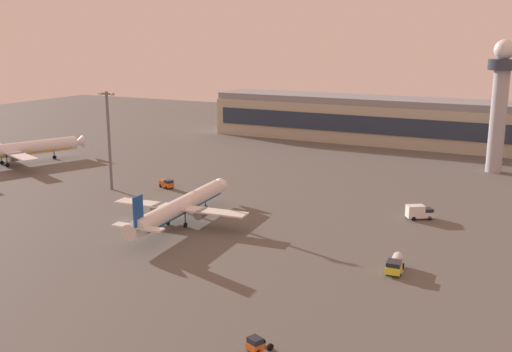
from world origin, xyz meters
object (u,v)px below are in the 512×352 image
object	(u,v)px
fuel_truck	(395,264)
pushback_tug	(256,345)
maintenance_van	(167,184)
airplane_far_stand	(11,151)
control_tower	(500,97)
apron_light_east	(109,134)
airplane_near_gate	(181,206)
catering_truck	(419,212)

from	to	relation	value
fuel_truck	pushback_tug	world-z (taller)	fuel_truck
maintenance_van	airplane_far_stand	bearing A→B (deg)	-72.42
control_tower	apron_light_east	bearing A→B (deg)	-141.64
maintenance_van	pushback_tug	distance (m)	84.81
airplane_near_gate	maintenance_van	size ratio (longest dim) A/B	8.42
pushback_tug	apron_light_east	bearing A→B (deg)	-15.20
catering_truck	apron_light_east	bearing A→B (deg)	-115.41
maintenance_van	apron_light_east	size ratio (longest dim) A/B	0.18
control_tower	catering_truck	size ratio (longest dim) A/B	6.21
control_tower	airplane_near_gate	xyz separation A→B (m)	(-52.11, -81.98, -17.86)
control_tower	fuel_truck	bearing A→B (deg)	-93.84
airplane_near_gate	airplane_far_stand	world-z (taller)	airplane_far_stand
pushback_tug	apron_light_east	world-z (taller)	apron_light_east
airplane_near_gate	apron_light_east	world-z (taller)	apron_light_east
airplane_far_stand	fuel_truck	world-z (taller)	airplane_far_stand
maintenance_van	apron_light_east	xyz separation A→B (m)	(-11.60, -7.63, 13.10)
control_tower	pushback_tug	size ratio (longest dim) A/B	10.56
control_tower	apron_light_east	xyz separation A→B (m)	(-84.04, -66.52, -7.30)
pushback_tug	apron_light_east	distance (m)	89.24
maintenance_van	fuel_truck	bearing A→B (deg)	85.98
pushback_tug	apron_light_east	size ratio (longest dim) A/B	0.14
control_tower	maintenance_van	xyz separation A→B (m)	(-72.44, -58.89, -20.40)
airplane_near_gate	airplane_far_stand	xyz separation A→B (m)	(-78.84, 24.55, 0.72)
fuel_truck	catering_truck	size ratio (longest dim) A/B	1.08
maintenance_van	catering_truck	world-z (taller)	catering_truck
catering_truck	pushback_tug	distance (m)	65.06
control_tower	airplane_far_stand	world-z (taller)	control_tower
control_tower	apron_light_east	size ratio (longest dim) A/B	1.50
airplane_near_gate	airplane_far_stand	size ratio (longest dim) A/B	0.87
airplane_far_stand	catering_truck	size ratio (longest dim) A/B	7.30
fuel_truck	control_tower	bearing A→B (deg)	-99.33
airplane_far_stand	pushback_tug	size ratio (longest dim) A/B	12.43
maintenance_van	pushback_tug	xyz separation A→B (m)	(58.07, -61.80, -0.11)
airplane_far_stand	pushback_tug	distance (m)	132.68
airplane_far_stand	maintenance_van	bearing A→B (deg)	19.87
apron_light_east	pushback_tug	bearing A→B (deg)	-37.86
control_tower	airplane_near_gate	bearing A→B (deg)	-122.44
airplane_far_stand	airplane_near_gate	bearing A→B (deg)	4.00
maintenance_van	fuel_truck	xyz separation A→B (m)	(66.58, -28.29, 0.19)
control_tower	pushback_tug	xyz separation A→B (m)	(-14.37, -120.69, -20.51)
airplane_far_stand	catering_truck	bearing A→B (deg)	22.03
airplane_near_gate	apron_light_east	bearing A→B (deg)	149.04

